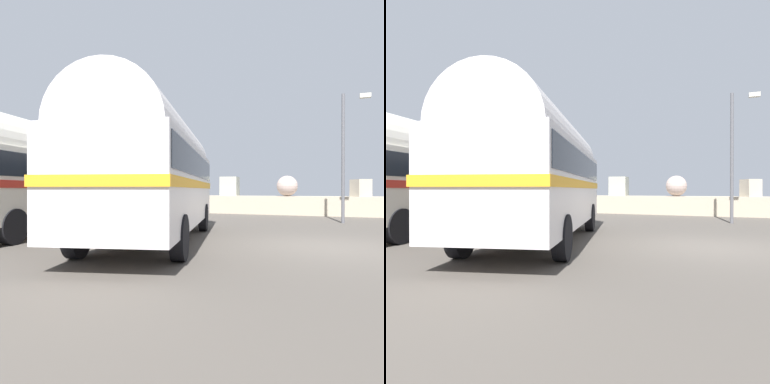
# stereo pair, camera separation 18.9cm
# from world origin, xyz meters

# --- Properties ---
(ground) EXTENTS (32.00, 26.00, 0.02)m
(ground) POSITION_xyz_m (0.00, 0.00, 0.01)
(ground) COLOR #4E4841
(breakwater) EXTENTS (31.36, 2.35, 2.43)m
(breakwater) POSITION_xyz_m (0.01, 11.78, 0.72)
(breakwater) COLOR #B2A58E
(breakwater) RESTS_ON ground
(vintage_coach) EXTENTS (4.54, 8.91, 3.70)m
(vintage_coach) POSITION_xyz_m (-4.46, -0.75, 2.05)
(vintage_coach) COLOR black
(vintage_coach) RESTS_ON ground
(second_coach) EXTENTS (3.72, 8.85, 3.70)m
(second_coach) POSITION_xyz_m (-9.17, -0.32, 2.05)
(second_coach) COLOR black
(second_coach) RESTS_ON ground
(lamp_post) EXTENTS (1.18, 0.47, 5.66)m
(lamp_post) POSITION_xyz_m (0.72, 7.08, 3.23)
(lamp_post) COLOR #5B5B60
(lamp_post) RESTS_ON ground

